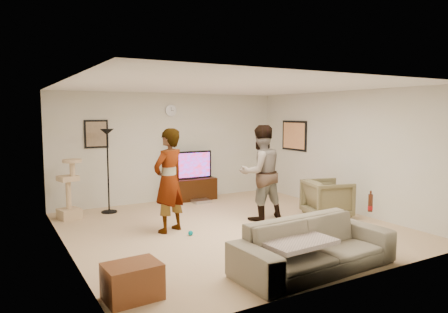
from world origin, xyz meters
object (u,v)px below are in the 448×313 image
tv_stand (190,189)px  beer_bottle (370,203)px  tv (190,165)px  side_table (132,281)px  armchair (327,199)px  floor_lamp (108,171)px  sofa (314,245)px  person_left (169,180)px  cat_tree (68,189)px  person_right (261,173)px

tv_stand → beer_bottle: (0.58, -4.77, 0.52)m
tv → side_table: tv is taller
tv_stand → armchair: bearing=-59.5°
tv → floor_lamp: floor_lamp is taller
tv_stand → armchair: size_ratio=1.51×
floor_lamp → sofa: size_ratio=0.77×
floor_lamp → sofa: floor_lamp is taller
floor_lamp → armchair: bearing=-34.9°
person_left → armchair: (3.07, -0.62, -0.52)m
cat_tree → armchair: 5.04m
sofa → tv_stand: bearing=81.7°
cat_tree → tv_stand: bearing=8.5°
tv_stand → cat_tree: 2.83m
tv_stand → person_right: 2.42m
cat_tree → sofa: size_ratio=0.52×
tv_stand → floor_lamp: 2.08m
floor_lamp → side_table: size_ratio=2.87×
sofa → armchair: armchair is taller
side_table → tv: bearing=57.9°
floor_lamp → sofa: (1.52, -4.49, -0.53)m
tv → beer_bottle: 4.81m
floor_lamp → person_left: bearing=-73.8°
tv_stand → tv: tv is taller
tv → person_right: (0.42, -2.29, 0.08)m
tv_stand → armchair: (1.65, -2.81, 0.11)m
tv_stand → sofa: bearing=-95.4°
side_table → armchair: bearing=20.1°
cat_tree → beer_bottle: bearing=-52.4°
person_left → sofa: person_left is taller
person_right → armchair: size_ratio=2.24×
person_left → beer_bottle: 3.27m
tv_stand → sofa: 4.79m
person_left → tv_stand: bearing=-147.7°
tv_stand → cat_tree: (-2.78, -0.42, 0.33)m
beer_bottle → armchair: 2.28m
floor_lamp → beer_bottle: size_ratio=6.86×
cat_tree → person_right: (3.19, -1.88, 0.33)m
tv_stand → tv: bearing=0.0°
floor_lamp → armchair: size_ratio=2.11×
side_table → cat_tree: bearing=90.1°
tv → floor_lamp: bearing=-171.9°
person_left → cat_tree: bearing=-77.3°
tv_stand → tv: 0.58m
tv_stand → person_right: (0.42, -2.29, 0.65)m
person_left → sofa: 2.82m
person_left → side_table: 2.70m
floor_lamp → sofa: 4.77m
person_right → sofa: (-0.87, -2.48, -0.58)m
person_right → floor_lamp: bearing=-36.6°
armchair → person_right: bearing=82.3°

